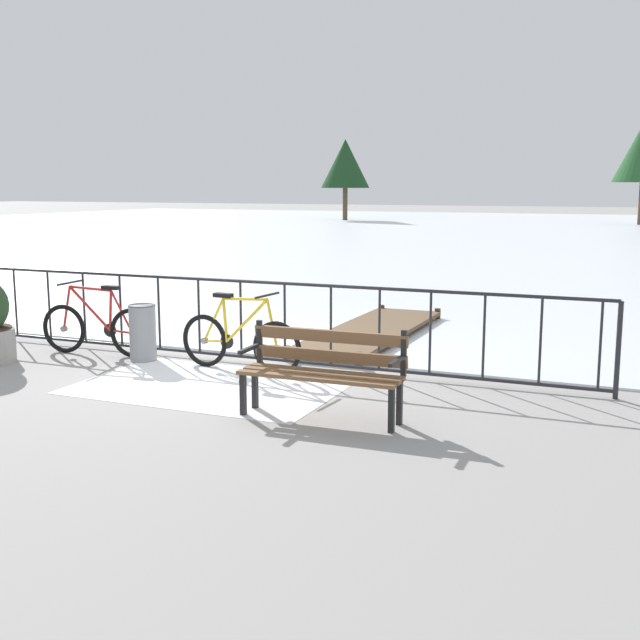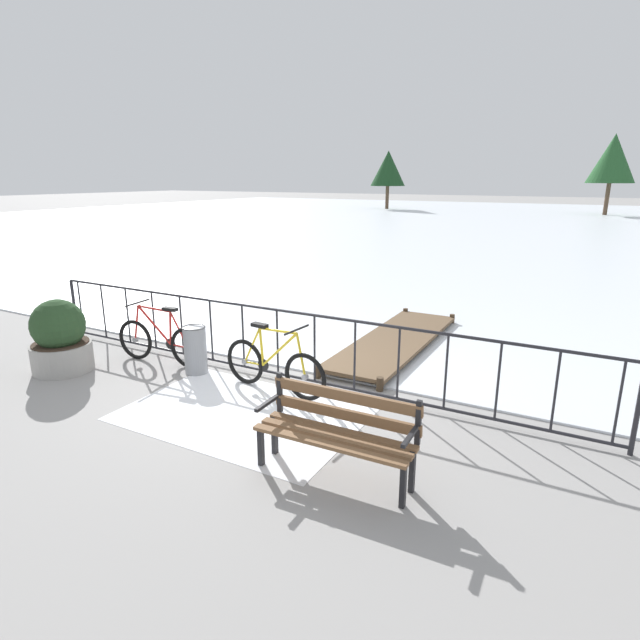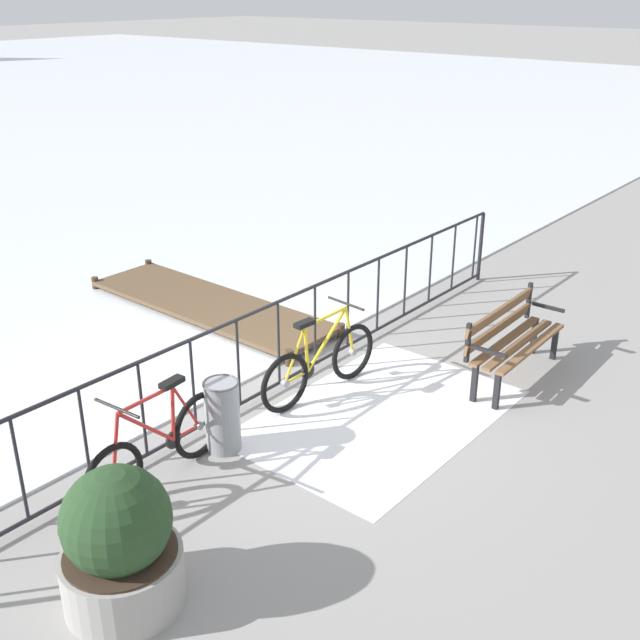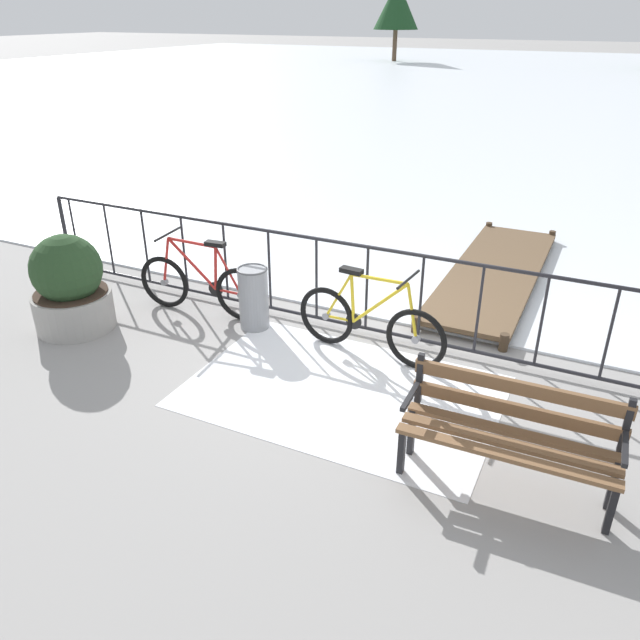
{
  "view_description": "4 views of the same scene",
  "coord_description": "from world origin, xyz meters",
  "px_view_note": "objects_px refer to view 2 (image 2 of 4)",
  "views": [
    {
      "loc": [
        4.78,
        -8.73,
        2.24
      ],
      "look_at": [
        1.45,
        -0.84,
        0.78
      ],
      "focal_mm": 44.48,
      "sensor_mm": 36.0,
      "label": 1
    },
    {
      "loc": [
        3.93,
        -5.9,
        2.88
      ],
      "look_at": [
        0.7,
        0.0,
        0.99
      ],
      "focal_mm": 28.77,
      "sensor_mm": 36.0,
      "label": 2
    },
    {
      "loc": [
        -5.5,
        -5.14,
        4.14
      ],
      "look_at": [
        0.69,
        -0.01,
        0.61
      ],
      "focal_mm": 42.96,
      "sensor_mm": 36.0,
      "label": 3
    },
    {
      "loc": [
        2.26,
        -5.83,
        3.31
      ],
      "look_at": [
        -0.15,
        -0.87,
        0.54
      ],
      "focal_mm": 34.72,
      "sensor_mm": 36.0,
      "label": 4
    }
  ],
  "objects_px": {
    "bicycle_near_railing": "(161,341)",
    "planter_with_shrub": "(60,338)",
    "bicycle_second": "(274,366)",
    "park_bench": "(338,427)",
    "trash_bin": "(195,349)"
  },
  "relations": [
    {
      "from": "bicycle_second",
      "to": "park_bench",
      "type": "bearing_deg",
      "value": -39.61
    },
    {
      "from": "bicycle_near_railing",
      "to": "park_bench",
      "type": "distance_m",
      "value": 4.14
    },
    {
      "from": "planter_with_shrub",
      "to": "trash_bin",
      "type": "bearing_deg",
      "value": 26.07
    },
    {
      "from": "trash_bin",
      "to": "planter_with_shrub",
      "type": "bearing_deg",
      "value": -153.93
    },
    {
      "from": "bicycle_second",
      "to": "park_bench",
      "type": "height_order",
      "value": "bicycle_second"
    },
    {
      "from": "park_bench",
      "to": "trash_bin",
      "type": "xyz_separation_m",
      "value": [
        -3.12,
        1.43,
        -0.14
      ]
    },
    {
      "from": "park_bench",
      "to": "trash_bin",
      "type": "relative_size",
      "value": 2.2
    },
    {
      "from": "bicycle_second",
      "to": "planter_with_shrub",
      "type": "distance_m",
      "value": 3.41
    },
    {
      "from": "park_bench",
      "to": "planter_with_shrub",
      "type": "xyz_separation_m",
      "value": [
        -4.98,
        0.52,
        0.0
      ]
    },
    {
      "from": "park_bench",
      "to": "trash_bin",
      "type": "distance_m",
      "value": 3.44
    },
    {
      "from": "bicycle_near_railing",
      "to": "planter_with_shrub",
      "type": "bearing_deg",
      "value": -139.58
    },
    {
      "from": "park_bench",
      "to": "trash_bin",
      "type": "height_order",
      "value": "park_bench"
    },
    {
      "from": "trash_bin",
      "to": "bicycle_near_railing",
      "type": "bearing_deg",
      "value": 176.87
    },
    {
      "from": "planter_with_shrub",
      "to": "bicycle_near_railing",
      "type": "bearing_deg",
      "value": 40.42
    },
    {
      "from": "bicycle_second",
      "to": "park_bench",
      "type": "distance_m",
      "value": 2.2
    }
  ]
}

